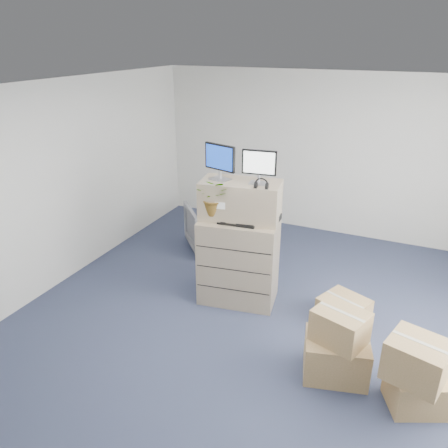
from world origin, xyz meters
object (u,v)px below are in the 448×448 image
Objects in this scene: filing_cabinet_lower at (239,261)px; monitor_left at (220,160)px; keyboard at (237,223)px; office_chair at (214,224)px; water_bottle at (250,209)px; potted_plant at (215,201)px; monitor_right at (259,165)px.

monitor_left reaches higher than filing_cabinet_lower.
office_chair is (-1.00, 1.39, -0.74)m from keyboard.
filing_cabinet_lower is at bearing 14.15° from monitor_left.
water_bottle is 0.46m from potted_plant.
monitor_left reaches higher than keyboard.
monitor_left is at bearing 178.95° from monitor_right.
water_bottle is at bearing 27.92° from monitor_left.
keyboard is at bearing -87.29° from filing_cabinet_lower.
water_bottle is 1.83m from office_chair.
monitor_right is 2.25m from office_chair.
monitor_left reaches higher than office_chair.
keyboard is (-0.20, -0.18, -0.72)m from monitor_right.
filing_cabinet_lower is 0.72m from water_bottle.
monitor_left is at bearing 169.53° from filing_cabinet_lower.
monitor_left is 2.07m from office_chair.
water_bottle reaches higher than filing_cabinet_lower.
potted_plant is (-0.30, -0.02, 0.25)m from keyboard.
keyboard reaches higher than office_chair.
office_chair is at bearing 116.66° from potted_plant.
filing_cabinet_lower is 2.58× the size of monitor_left.
keyboard is 1.80× the size of water_bottle.
water_bottle is (-0.11, 0.03, -0.60)m from monitor_right.
keyboard is at bearing -145.24° from monitor_right.
office_chair is (-0.98, 1.27, -0.15)m from filing_cabinet_lower.
office_chair is (-0.71, 1.27, -1.48)m from monitor_left.
potted_plant is (-0.27, -0.14, 0.84)m from filing_cabinet_lower.
monitor_right is at bearing -16.75° from water_bottle.
potted_plant is (-0.00, -0.14, -0.49)m from monitor_left.
keyboard is (0.02, -0.12, 0.59)m from filing_cabinet_lower.
monitor_right is 0.61m from water_bottle.
monitor_right reaches higher than filing_cabinet_lower.
keyboard is (0.29, -0.13, -0.73)m from monitor_left.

